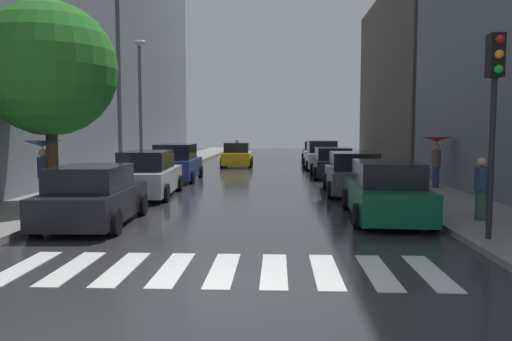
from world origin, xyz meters
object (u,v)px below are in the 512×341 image
Objects in this scene: parked_car_left_nearest at (93,197)px; parked_car_right_fifth at (315,153)px; parked_car_left_third at (176,164)px; parked_car_right_third at (332,163)px; parked_car_right_fourth at (321,156)px; parked_car_right_nearest at (385,192)px; pedestrian_near_tree at (481,188)px; parked_car_left_second at (148,175)px; street_tree_left at (49,69)px; pedestrian_by_kerb at (43,155)px; traffic_light_right_corner at (494,90)px; taxi_midroad at (237,155)px; lamp_post_left at (140,99)px; pedestrian_far_side at (436,149)px; parked_car_right_second at (353,174)px.

parked_car_right_fifth is at bearing -19.38° from parked_car_left_nearest.
parked_car_left_third reaches higher than parked_car_right_third.
parked_car_left_third is 0.98× the size of parked_car_right_fourth.
parked_car_right_third is (-0.13, 12.06, -0.02)m from parked_car_right_nearest.
parked_car_right_third is at bearing -167.20° from pedestrian_near_tree.
parked_car_right_nearest is (7.81, -4.38, -0.04)m from parked_car_left_second.
street_tree_left reaches higher than parked_car_right_fourth.
street_tree_left is at bearing 164.10° from parked_car_left_third.
pedestrian_by_kerb is (-10.32, -22.57, 0.90)m from parked_car_right_fifth.
traffic_light_right_corner is (9.29, -1.96, 2.55)m from parked_car_left_nearest.
taxi_midroad is 19.15m from street_tree_left.
parked_car_left_nearest is 11.28m from lamp_post_left.
parked_car_right_third is 2.03× the size of pedestrian_far_side.
parked_car_right_second is at bearing -177.31° from parked_car_right_fifth.
parked_car_right_second is at bearing 20.85° from street_tree_left.
parked_car_right_fifth is (7.66, 25.38, 0.03)m from parked_car_left_nearest.
taxi_midroad is at bearing 18.81° from parked_car_right_nearest.
parked_car_right_third is at bearing -179.40° from parked_car_right_fourth.
taxi_midroad is (-5.62, 7.86, 0.02)m from parked_car_right_third.
taxi_midroad is (-5.64, -4.28, 0.01)m from parked_car_right_fifth.
parked_car_right_third is 2.09× the size of pedestrian_by_kerb.
parked_car_right_second is 2.82× the size of pedestrian_near_tree.
traffic_light_right_corner is at bearing -173.71° from parked_car_right_third.
pedestrian_by_kerb reaches higher than parked_car_left_second.
parked_car_right_fifth is at bearing 93.41° from traffic_light_right_corner.
parked_car_right_fourth is at bearing -127.24° from pedestrian_far_side.
parked_car_right_fifth is 24.95m from street_tree_left.
parked_car_right_third is 0.96× the size of traffic_light_right_corner.
parked_car_left_second is 1.12× the size of traffic_light_right_corner.
parked_car_right_third is 0.66× the size of street_tree_left.
traffic_light_right_corner is (1.75, -20.67, 2.44)m from parked_car_right_fourth.
parked_car_left_nearest is at bearing 157.57° from parked_car_right_fourth.
pedestrian_far_side is at bearing -13.64° from lamp_post_left.
parked_car_right_nearest is at bearing -177.17° from parked_car_right_fifth.
parked_car_right_nearest is 0.76× the size of street_tree_left.
pedestrian_near_tree is 0.38× the size of traffic_light_right_corner.
parked_car_right_second is 0.72× the size of street_tree_left.
parked_car_right_fifth is at bearing 66.07° from street_tree_left.
street_tree_left reaches higher than taxi_midroad.
parked_car_right_nearest is 1.16× the size of parked_car_right_third.
parked_car_left_second reaches higher than parked_car_right_fifth.
parked_car_right_nearest is 4.31m from traffic_light_right_corner.
pedestrian_far_side is at bearing -25.28° from parked_car_right_nearest.
pedestrian_far_side is (11.19, 1.99, 0.90)m from parked_car_left_second.
street_tree_left reaches higher than pedestrian_near_tree.
street_tree_left is 7.91m from lamp_post_left.
taxi_midroad is at bearing 70.29° from lamp_post_left.
parked_car_right_fourth reaches higher than parked_car_right_nearest.
parked_car_left_nearest is 2.09× the size of pedestrian_far_side.
parked_car_right_third is 0.89× the size of parked_car_right_fourth.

